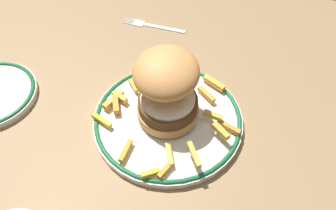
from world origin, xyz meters
TOP-DOWN VIEW (x-y plane):
  - ground_plane at (0.00, 0.00)cm, footprint 110.51×82.54cm
  - dinner_plate at (-5.68, -3.57)cm, footprint 25.66×25.66cm
  - burger at (-6.15, -2.24)cm, footprint 11.33×12.51cm
  - fries_pile at (-6.39, -2.88)cm, footprint 25.04×23.28cm
  - fork at (-14.79, 22.09)cm, footprint 14.47×2.67cm

SIDE VIEW (x-z plane):
  - ground_plane at x=0.00cm, z-range -4.00..0.00cm
  - fork at x=-14.79cm, z-range 0.00..0.36cm
  - dinner_plate at x=-5.68cm, z-range 0.04..1.64cm
  - fries_pile at x=-6.39cm, z-range 1.13..3.41cm
  - burger at x=-6.15cm, z-range 1.38..13.04cm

